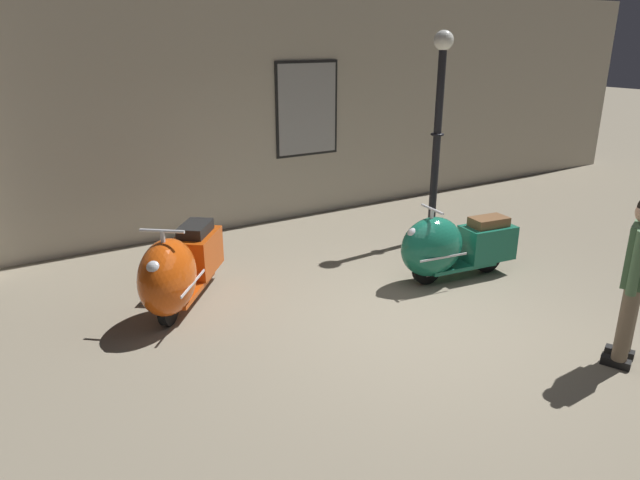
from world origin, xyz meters
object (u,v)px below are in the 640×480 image
scooter_0 (178,270)px  lamppost (437,134)px  scooter_1 (449,246)px  visitor_0 (637,270)px

scooter_0 → lamppost: lamppost is taller
scooter_1 → lamppost: (0.87, 1.28, 1.14)m
scooter_1 → visitor_0: visitor_0 is taller
scooter_1 → lamppost: lamppost is taller
scooter_0 → visitor_0: size_ratio=1.03×
scooter_1 → scooter_0: bearing=-9.0°
scooter_0 → lamppost: 4.17m
scooter_0 → lamppost: bearing=134.1°
lamppost → visitor_0: bearing=-103.0°
scooter_1 → lamppost: bearing=-116.9°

